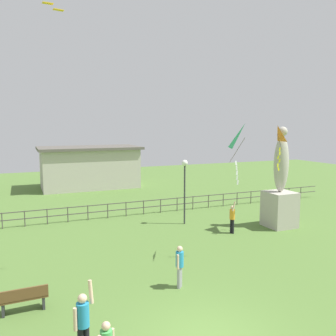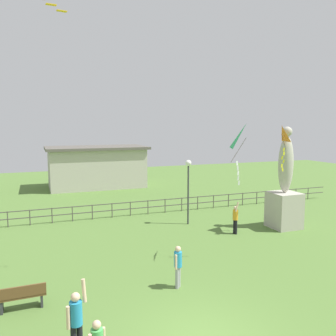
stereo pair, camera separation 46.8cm
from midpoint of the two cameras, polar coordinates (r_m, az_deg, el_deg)
The scene contains 10 objects.
statue_monument at distance 21.66m, azimuth 18.90°, elevation -4.18°, with size 1.59×1.59×5.87m.
lamppost at distance 21.09m, azimuth 3.93°, elevation -1.45°, with size 0.36×0.36×3.90m.
park_bench at distance 12.92m, azimuth -21.53°, elevation -18.70°, with size 1.51×0.44×0.85m.
person_0 at distance 13.38m, azimuth 2.65°, elevation -15.21°, with size 0.36×0.37×1.58m.
person_3 at distance 19.92m, azimuth 11.49°, elevation -7.84°, with size 0.30×0.48×1.83m.
person_4 at distance 10.00m, azimuth -13.20°, elevation -22.71°, with size 0.55×0.32×2.05m.
kite_2 at distance 15.60m, azimuth 13.28°, elevation 4.49°, with size 1.10×1.21×2.63m.
kite_4 at distance 20.20m, azimuth 18.49°, elevation 4.95°, with size 0.64×1.09×2.49m.
waterfront_railing at distance 23.05m, azimuth -10.30°, elevation -6.57°, with size 36.05×0.06×0.95m.
pavilion_building at distance 34.78m, azimuth -11.07°, elevation 0.24°, with size 9.39×5.32×3.92m.
Camera 2 is at (-4.10, -8.14, 5.94)m, focal length 37.76 mm.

